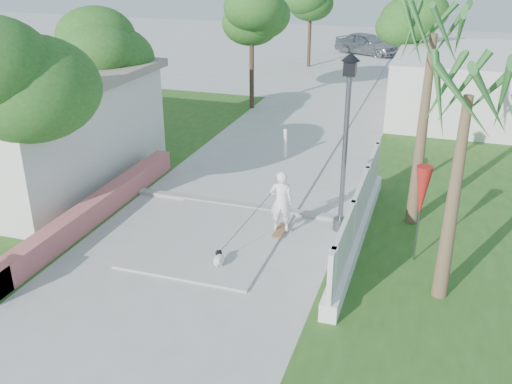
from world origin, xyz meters
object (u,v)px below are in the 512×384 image
at_px(street_lamp, 346,138).
at_px(patio_umbrella, 422,193).
at_px(skateboarder, 257,216).
at_px(bollard, 285,143).
at_px(dog, 219,259).
at_px(parked_car, 367,44).

bearing_deg(street_lamp, patio_umbrella, -27.76).
height_order(street_lamp, skateboarder, street_lamp).
bearing_deg(street_lamp, bollard, 120.96).
xyz_separation_m(dog, parked_car, (-0.75, 28.10, 0.53)).
xyz_separation_m(skateboarder, dog, (-0.46, -1.33, -0.53)).
relative_size(bollard, parked_car, 0.26).
relative_size(patio_umbrella, dog, 4.67).
bearing_deg(bollard, dog, -86.35).
distance_m(skateboarder, dog, 1.50).
relative_size(street_lamp, skateboarder, 1.96).
height_order(street_lamp, bollard, street_lamp).
bearing_deg(patio_umbrella, parked_car, 100.48).
relative_size(dog, parked_car, 0.12).
xyz_separation_m(bollard, patio_umbrella, (4.60, -5.50, 1.10)).
height_order(bollard, parked_car, parked_car).
bearing_deg(bollard, skateboarder, -81.05).
bearing_deg(street_lamp, skateboarder, -143.06).
relative_size(skateboarder, parked_car, 0.53).
xyz_separation_m(patio_umbrella, skateboarder, (-3.68, -0.34, -0.96)).
height_order(patio_umbrella, parked_car, patio_umbrella).
distance_m(bollard, dog, 7.19).
xyz_separation_m(patio_umbrella, dog, (-4.14, -1.67, -1.49)).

